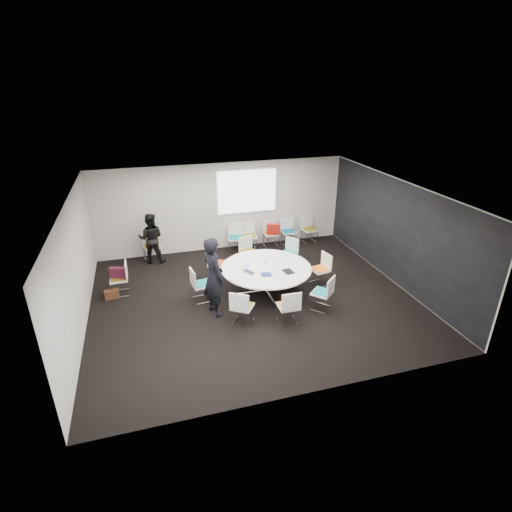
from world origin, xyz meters
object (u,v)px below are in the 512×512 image
object	(u,v)px
chair_ring_d	(217,269)
chair_back_c	(271,238)
chair_person_back	(152,252)
brown_bag	(112,294)
conference_table	(266,273)
chair_ring_b	(288,259)
person_main	(214,277)
cup	(265,262)
chair_back_e	(309,234)
chair_back_a	(236,243)
maroon_bag	(118,273)
chair_ring_a	(320,275)
chair_ring_f	(242,313)
chair_ring_h	(322,299)
person_back	(151,238)
chair_spare_left	(120,284)
chair_ring_c	(249,257)
chair_ring_g	(288,313)
laptop	(250,271)
chair_ring_e	(201,290)
chair_back_b	(249,241)
chair_back_d	(288,236)

from	to	relation	value
chair_ring_d	chair_back_c	xyz separation A→B (m)	(2.19, 1.77, 0.00)
chair_person_back	brown_bag	xyz separation A→B (m)	(-1.14, -2.12, -0.16)
chair_ring_d	conference_table	bearing A→B (deg)	67.91
chair_ring_b	person_main	size ratio (longest dim) A/B	0.45
cup	brown_bag	world-z (taller)	cup
chair_back_e	cup	distance (m)	3.66
conference_table	brown_bag	size ratio (longest dim) A/B	6.45
chair_back_a	maroon_bag	distance (m)	4.05
chair_ring_a	chair_back_e	world-z (taller)	same
chair_ring_f	maroon_bag	distance (m)	3.52
chair_person_back	person_main	world-z (taller)	person_main
chair_ring_h	person_main	world-z (taller)	person_main
chair_back_e	maroon_bag	size ratio (longest dim) A/B	2.20
person_back	chair_ring_a	bearing A→B (deg)	159.27
chair_spare_left	cup	bearing A→B (deg)	-101.35
chair_ring_f	chair_spare_left	bearing A→B (deg)	174.09
cup	person_main	bearing A→B (deg)	-150.94
chair_ring_h	chair_person_back	distance (m)	5.59
chair_back_c	chair_ring_c	bearing A→B (deg)	48.46
chair_ring_a	chair_ring_h	world-z (taller)	same
chair_ring_g	person_main	size ratio (longest dim) A/B	0.45
laptop	chair_back_c	bearing A→B (deg)	-57.47
chair_ring_e	chair_back_e	world-z (taller)	same
chair_ring_g	chair_back_c	xyz separation A→B (m)	(1.06, 4.45, 0.00)
person_main	chair_back_a	bearing A→B (deg)	-39.01
chair_person_back	chair_spare_left	bearing A→B (deg)	51.28
chair_back_e	cup	xyz separation A→B (m)	(-2.43, -2.69, 0.50)
maroon_bag	chair_ring_a	bearing A→B (deg)	-10.56
laptop	chair_spare_left	bearing A→B (deg)	40.42
chair_ring_d	chair_back_b	xyz separation A→B (m)	(1.43, 1.75, 0.00)
chair_spare_left	chair_ring_h	bearing A→B (deg)	-114.55
chair_ring_h	person_back	distance (m)	5.49
chair_ring_b	person_back	bearing A→B (deg)	33.91
chair_ring_a	chair_spare_left	world-z (taller)	same
chair_ring_a	chair_person_back	xyz separation A→B (m)	(-4.29, 2.91, 0.00)
conference_table	person_back	bearing A→B (deg)	134.89
chair_ring_a	chair_spare_left	distance (m)	5.29
chair_ring_c	maroon_bag	size ratio (longest dim) A/B	2.20
chair_back_a	cup	bearing A→B (deg)	105.91
chair_ring_d	maroon_bag	world-z (taller)	chair_ring_d
chair_ring_f	chair_back_e	distance (m)	5.42
chair_back_b	chair_ring_g	bearing A→B (deg)	90.44
chair_ring_h	chair_ring_g	bearing A→B (deg)	156.69
chair_ring_g	chair_spare_left	bearing A→B (deg)	147.56
chair_ring_c	person_main	size ratio (longest dim) A/B	0.45
chair_back_e	chair_back_c	bearing A→B (deg)	-10.03
chair_ring_g	cup	distance (m)	1.83
chair_ring_b	chair_ring_h	size ratio (longest dim) A/B	1.00
chair_ring_c	chair_back_a	world-z (taller)	same
chair_ring_e	chair_back_d	xyz separation A→B (m)	(3.42, 2.86, 0.00)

